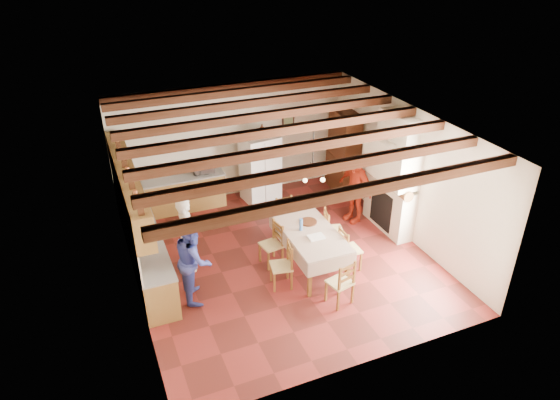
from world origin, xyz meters
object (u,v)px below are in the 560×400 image
at_px(chair_right_near, 350,249).
at_px(chair_end_far, 287,219).
at_px(person_woman_blue, 194,259).
at_px(microwave, 203,167).
at_px(dining_table, 310,235).
at_px(person_man, 187,234).
at_px(hutch, 344,152).
at_px(chair_end_near, 340,281).
at_px(person_woman_red, 355,188).
at_px(chair_right_far, 334,229).
at_px(chair_left_near, 281,265).
at_px(chair_left_far, 271,244).
at_px(refrigerator, 260,168).

relative_size(chair_right_near, chair_end_far, 1.00).
distance_m(person_woman_blue, microwave, 3.66).
distance_m(dining_table, person_man, 2.49).
bearing_deg(microwave, person_man, -109.79).
bearing_deg(hutch, person_man, -152.25).
height_order(chair_end_near, person_woman_red, person_woman_red).
xyz_separation_m(chair_right_far, person_woman_red, (1.03, 0.90, 0.38)).
xyz_separation_m(chair_end_near, person_woman_blue, (-2.43, 1.22, 0.37)).
bearing_deg(person_man, person_woman_red, -83.26).
bearing_deg(person_man, hutch, -66.38).
bearing_deg(chair_left_near, chair_end_far, 164.07).
bearing_deg(dining_table, person_woman_red, 36.14).
bearing_deg(person_woman_blue, chair_left_far, -65.68).
relative_size(refrigerator, microwave, 3.42).
relative_size(refrigerator, chair_right_far, 1.82).
relative_size(chair_right_near, person_man, 0.58).
bearing_deg(refrigerator, microwave, 161.95).
relative_size(chair_right_far, person_woman_blue, 0.57).
bearing_deg(chair_left_near, chair_right_far, 127.31).
relative_size(chair_end_near, microwave, 1.88).
distance_m(hutch, person_man, 5.01).
height_order(person_man, person_woman_red, person_woman_red).
bearing_deg(chair_right_far, chair_left_far, 104.54).
distance_m(chair_left_far, chair_right_near, 1.63).
bearing_deg(chair_left_near, dining_table, 125.44).
height_order(chair_end_far, person_woman_blue, person_woman_blue).
relative_size(chair_left_near, chair_right_far, 1.00).
xyz_separation_m(chair_left_far, chair_end_near, (0.72, -1.65, 0.00)).
bearing_deg(chair_right_near, person_woman_red, -31.77).
bearing_deg(chair_left_far, chair_end_far, 130.14).
relative_size(chair_right_far, chair_end_near, 1.00).
distance_m(chair_left_far, person_man, 1.73).
bearing_deg(dining_table, chair_left_far, 149.98).
bearing_deg(chair_right_far, dining_table, 132.19).
distance_m(hutch, chair_left_far, 3.92).
relative_size(chair_left_far, chair_right_far, 1.00).
height_order(refrigerator, chair_left_far, refrigerator).
bearing_deg(person_woman_red, refrigerator, -152.80).
height_order(chair_left_near, person_woman_blue, person_woman_blue).
relative_size(chair_right_far, chair_end_far, 1.00).
bearing_deg(microwave, refrigerator, -8.31).
distance_m(chair_left_far, person_woman_blue, 1.80).
xyz_separation_m(hutch, chair_left_far, (-3.02, -2.43, -0.62)).
xyz_separation_m(chair_right_far, microwave, (-2.07, 3.03, 0.56)).
height_order(refrigerator, hutch, hutch).
relative_size(refrigerator, person_woman_blue, 1.03).
height_order(hutch, chair_right_far, hutch).
height_order(hutch, microwave, hutch).
bearing_deg(microwave, dining_table, -67.38).
bearing_deg(refrigerator, chair_left_far, -113.97).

